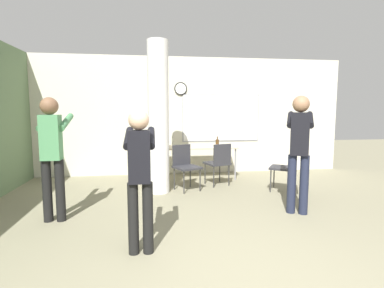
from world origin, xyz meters
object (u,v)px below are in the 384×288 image
(bottle_on_table, at_px, (217,143))
(person_watching_back, at_px, (52,149))
(folding_table, at_px, (198,149))
(person_playing_front, at_px, (140,170))
(person_playing_side, at_px, (299,145))
(chair_table_right, at_px, (219,161))
(chair_mid_room, at_px, (286,165))
(chair_table_front, at_px, (185,164))

(bottle_on_table, relative_size, person_watching_back, 0.13)
(folding_table, distance_m, person_watching_back, 3.35)
(person_playing_front, bearing_deg, person_playing_side, 22.35)
(chair_table_right, relative_size, chair_mid_room, 1.00)
(chair_table_front, distance_m, person_playing_front, 2.65)
(chair_mid_room, bearing_deg, person_playing_side, -107.82)
(folding_table, height_order, chair_table_right, chair_table_right)
(folding_table, relative_size, bottle_on_table, 7.43)
(bottle_on_table, height_order, person_playing_side, person_playing_side)
(person_playing_front, bearing_deg, chair_mid_room, 38.16)
(person_playing_front, bearing_deg, person_watching_back, 137.09)
(folding_table, xyz_separation_m, chair_table_right, (0.31, -0.70, -0.17))
(bottle_on_table, height_order, chair_table_front, bottle_on_table)
(chair_table_right, xyz_separation_m, person_playing_front, (-1.51, -2.72, 0.40))
(bottle_on_table, distance_m, chair_mid_room, 1.67)
(folding_table, xyz_separation_m, person_watching_back, (-2.42, -2.29, 0.33))
(folding_table, relative_size, chair_table_front, 1.93)
(bottle_on_table, bearing_deg, chair_table_right, -100.06)
(folding_table, bearing_deg, person_watching_back, -136.58)
(person_playing_front, bearing_deg, chair_table_front, 72.52)
(chair_mid_room, bearing_deg, chair_table_front, 168.14)
(chair_table_front, bearing_deg, folding_table, 65.84)
(chair_mid_room, height_order, person_playing_front, person_playing_front)
(folding_table, relative_size, person_playing_side, 0.96)
(person_playing_side, bearing_deg, bottle_on_table, 105.70)
(bottle_on_table, bearing_deg, person_playing_front, -115.71)
(folding_table, height_order, bottle_on_table, bottle_on_table)
(chair_table_front, relative_size, person_playing_side, 0.50)
(person_watching_back, relative_size, person_playing_front, 1.11)
(chair_table_front, bearing_deg, person_playing_front, -107.48)
(person_watching_back, xyz_separation_m, person_playing_side, (3.52, -0.19, 0.02))
(bottle_on_table, height_order, person_watching_back, person_watching_back)
(chair_table_front, bearing_deg, person_playing_side, -45.64)
(chair_table_right, height_order, person_playing_front, person_playing_front)
(chair_table_right, bearing_deg, person_playing_side, -65.88)
(chair_table_right, distance_m, person_playing_side, 2.01)
(person_watching_back, distance_m, person_playing_front, 1.67)
(chair_mid_room, height_order, person_playing_side, person_playing_side)
(bottle_on_table, xyz_separation_m, person_playing_front, (-1.62, -3.37, 0.10))
(bottle_on_table, xyz_separation_m, chair_mid_room, (1.05, -1.27, -0.31))
(chair_table_front, xyz_separation_m, chair_table_right, (0.72, 0.23, 0.00))
(chair_table_right, height_order, person_watching_back, person_watching_back)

